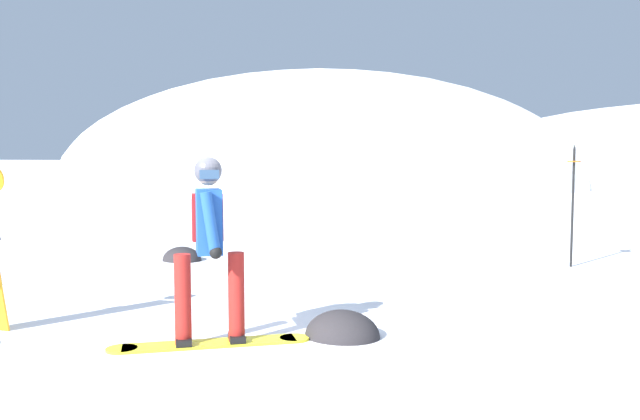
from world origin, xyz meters
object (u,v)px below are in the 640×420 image
(rock_dark, at_px, (182,260))
(rock_small, at_px, (342,337))
(snowboarder_main, at_px, (209,245))
(piste_marker_near, at_px, (573,197))

(rock_dark, xyz_separation_m, rock_small, (3.81, -3.57, 0.00))
(snowboarder_main, xyz_separation_m, piste_marker_near, (3.27, 5.59, 0.16))
(snowboarder_main, bearing_deg, rock_dark, 123.11)
(piste_marker_near, relative_size, rock_small, 2.59)
(piste_marker_near, bearing_deg, rock_small, -113.84)
(piste_marker_near, distance_m, rock_small, 5.53)
(snowboarder_main, bearing_deg, piste_marker_near, 59.68)
(snowboarder_main, xyz_separation_m, rock_dark, (-2.74, 4.20, -0.92))
(rock_dark, bearing_deg, rock_small, -43.14)
(piste_marker_near, height_order, rock_dark, piste_marker_near)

